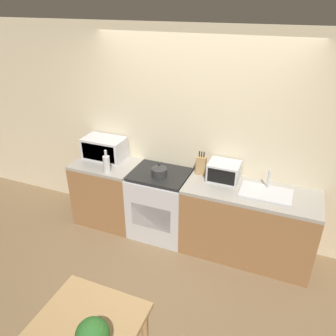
{
  "coord_description": "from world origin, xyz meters",
  "views": [
    {
      "loc": [
        1.09,
        -2.52,
        2.84
      ],
      "look_at": [
        -0.2,
        0.65,
        1.05
      ],
      "focal_mm": 35.0,
      "sensor_mm": 36.0,
      "label": 1
    }
  ],
  "objects": [
    {
      "name": "toaster_oven",
      "position": [
        0.42,
        0.89,
        1.01
      ],
      "size": [
        0.36,
        0.29,
        0.22
      ],
      "color": "silver",
      "rests_on": "counter_right_run"
    },
    {
      "name": "kettle",
      "position": [
        -0.33,
        0.69,
        0.97
      ],
      "size": [
        0.19,
        0.19,
        0.17
      ],
      "color": "#2D2D2D",
      "rests_on": "stove_range"
    },
    {
      "name": "stove_range",
      "position": [
        -0.34,
        0.75,
        0.45
      ],
      "size": [
        0.73,
        0.62,
        0.9
      ],
      "color": "silver",
      "rests_on": "ground_plane"
    },
    {
      "name": "microwave",
      "position": [
        -1.2,
        0.87,
        1.04
      ],
      "size": [
        0.55,
        0.33,
        0.29
      ],
      "color": "silver",
      "rests_on": "counter_left_run"
    },
    {
      "name": "knife_block",
      "position": [
        0.13,
        0.92,
        1.02
      ],
      "size": [
        0.12,
        0.08,
        0.3
      ],
      "color": "tan",
      "rests_on": "counter_right_run"
    },
    {
      "name": "wall_back",
      "position": [
        0.0,
        1.09,
        1.3
      ],
      "size": [
        10.0,
        0.06,
        2.6
      ],
      "color": "beige",
      "rests_on": "ground_plane"
    },
    {
      "name": "counter_right_run",
      "position": [
        0.78,
        0.75,
        0.45
      ],
      "size": [
        1.52,
        0.62,
        0.9
      ],
      "color": "olive",
      "rests_on": "ground_plane"
    },
    {
      "name": "bottle",
      "position": [
        -0.97,
        0.54,
        1.01
      ],
      "size": [
        0.08,
        0.08,
        0.29
      ],
      "color": "silver",
      "rests_on": "counter_left_run"
    },
    {
      "name": "counter_left_run",
      "position": [
        -1.12,
        0.75,
        0.45
      ],
      "size": [
        0.83,
        0.62,
        0.9
      ],
      "color": "olive",
      "rests_on": "ground_plane"
    },
    {
      "name": "ground_plane",
      "position": [
        0.0,
        0.0,
        0.0
      ],
      "size": [
        16.0,
        16.0,
        0.0
      ],
      "primitive_type": "plane",
      "color": "brown"
    },
    {
      "name": "sink_basin",
      "position": [
        0.94,
        0.75,
        0.91
      ],
      "size": [
        0.57,
        0.35,
        0.24
      ],
      "color": "silver",
      "rests_on": "counter_right_run"
    },
    {
      "name": "dining_table",
      "position": [
        -0.06,
        -1.3,
        0.63
      ],
      "size": [
        0.77,
        0.74,
        0.74
      ],
      "color": "tan",
      "rests_on": "ground_plane"
    }
  ]
}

